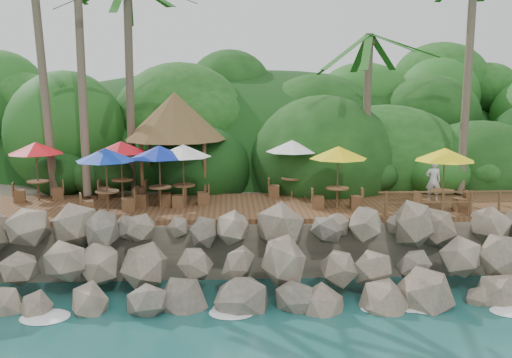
{
  "coord_description": "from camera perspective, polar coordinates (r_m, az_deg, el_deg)",
  "views": [
    {
      "loc": [
        -1.12,
        -17.28,
        7.41
      ],
      "look_at": [
        0.0,
        6.0,
        3.4
      ],
      "focal_mm": 40.15,
      "sensor_mm": 36.0,
      "label": 1
    }
  ],
  "objects": [
    {
      "name": "ground",
      "position": [
        18.83,
        0.9,
        -13.4
      ],
      "size": [
        140.0,
        140.0,
        0.0
      ],
      "primitive_type": "plane",
      "color": "#19514F",
      "rests_on": "ground"
    },
    {
      "name": "land_base",
      "position": [
        33.9,
        -0.81,
        -1.06
      ],
      "size": [
        32.0,
        25.2,
        2.1
      ],
      "primitive_type": "cube",
      "color": "gray",
      "rests_on": "ground"
    },
    {
      "name": "jungle_hill",
      "position": [
        41.46,
        -1.16,
        -0.54
      ],
      "size": [
        44.8,
        28.0,
        15.4
      ],
      "primitive_type": "ellipsoid",
      "color": "#143811",
      "rests_on": "ground"
    },
    {
      "name": "seawall",
      "position": [
        20.3,
        0.55,
        -8.2
      ],
      "size": [
        29.0,
        4.0,
        2.3
      ],
      "primitive_type": null,
      "color": "gray",
      "rests_on": "ground"
    },
    {
      "name": "terrace",
      "position": [
        23.88,
        -0.0,
        -2.84
      ],
      "size": [
        26.0,
        5.0,
        0.2
      ],
      "primitive_type": "cube",
      "color": "brown",
      "rests_on": "land_base"
    },
    {
      "name": "jungle_foliage",
      "position": [
        33.14,
        -0.75,
        -3.16
      ],
      "size": [
        44.0,
        16.0,
        12.0
      ],
      "primitive_type": null,
      "color": "#143811",
      "rests_on": "ground"
    },
    {
      "name": "foam_line",
      "position": [
        19.1,
        0.84,
        -12.97
      ],
      "size": [
        25.2,
        0.8,
        0.06
      ],
      "color": "white",
      "rests_on": "ground"
    },
    {
      "name": "palapa",
      "position": [
        26.94,
        -8.08,
        6.21
      ],
      "size": [
        4.71,
        4.71,
        4.6
      ],
      "color": "brown",
      "rests_on": "ground"
    },
    {
      "name": "dining_clusters",
      "position": [
        23.49,
        -7.47,
        2.34
      ],
      "size": [
        21.42,
        5.54,
        2.54
      ],
      "color": "brown",
      "rests_on": "terrace"
    },
    {
      "name": "railing",
      "position": [
        23.32,
        20.66,
        -2.01
      ],
      "size": [
        7.2,
        0.1,
        1.0
      ],
      "color": "brown",
      "rests_on": "terrace"
    },
    {
      "name": "waiter",
      "position": [
        25.67,
        17.24,
        -0.16
      ],
      "size": [
        0.68,
        0.47,
        1.76
      ],
      "primitive_type": "imported",
      "rotation": [
        0.0,
        0.0,
        3.06
      ],
      "color": "silver",
      "rests_on": "terrace"
    }
  ]
}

